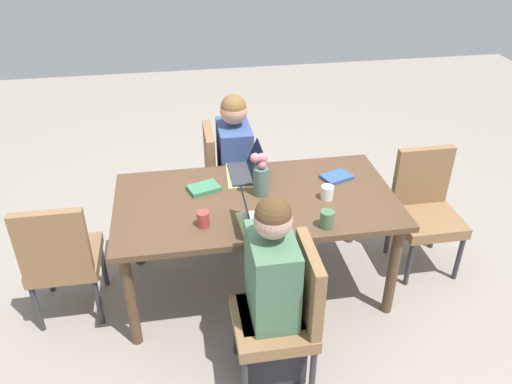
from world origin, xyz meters
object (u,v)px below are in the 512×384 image
(dining_table, at_px, (256,209))
(person_far_left_near, at_px, (271,300))
(coffee_mug_near_left, at_px, (327,219))
(laptop_far_left_near, at_px, (258,222))
(chair_head_right_right_near, at_px, (61,255))
(chair_near_left_mid, at_px, (225,175))
(laptop_near_left_mid, at_px, (249,169))
(chair_head_left_left_far, at_px, (425,205))
(coffee_mug_near_right, at_px, (327,192))
(flower_vase, at_px, (261,174))
(chair_far_left_near, at_px, (287,310))
(coffee_mug_centre_left, at_px, (203,219))
(book_red_cover, at_px, (204,188))
(person_near_left_mid, at_px, (235,175))
(book_blue_cover, at_px, (337,177))

(dining_table, relative_size, person_far_left_near, 1.53)
(person_far_left_near, height_order, coffee_mug_near_left, person_far_left_near)
(laptop_far_left_near, bearing_deg, chair_head_right_right_near, -11.58)
(chair_near_left_mid, bearing_deg, laptop_near_left_mid, 105.78)
(chair_head_left_left_far, bearing_deg, coffee_mug_near_right, 11.73)
(person_far_left_near, bearing_deg, flower_vase, -95.61)
(chair_near_left_mid, relative_size, coffee_mug_near_right, 9.85)
(chair_far_left_near, distance_m, coffee_mug_near_left, 0.60)
(person_far_left_near, distance_m, laptop_far_left_near, 0.47)
(flower_vase, bearing_deg, chair_head_right_right_near, 5.66)
(coffee_mug_near_left, bearing_deg, chair_head_left_left_far, -152.22)
(chair_head_right_right_near, distance_m, coffee_mug_near_left, 1.68)
(chair_far_left_near, relative_size, chair_head_right_right_near, 1.00)
(chair_head_left_left_far, height_order, laptop_near_left_mid, laptop_near_left_mid)
(chair_head_right_right_near, relative_size, coffee_mug_centre_left, 9.24)
(dining_table, height_order, laptop_near_left_mid, laptop_near_left_mid)
(chair_near_left_mid, bearing_deg, person_far_left_near, 93.36)
(dining_table, xyz_separation_m, chair_near_left_mid, (0.12, -0.76, -0.16))
(chair_near_left_mid, bearing_deg, book_red_cover, 71.22)
(chair_head_left_left_far, height_order, book_red_cover, chair_head_left_left_far)
(chair_head_right_right_near, relative_size, laptop_far_left_near, 2.81)
(person_far_left_near, xyz_separation_m, chair_near_left_mid, (0.09, -1.49, -0.03))
(person_near_left_mid, distance_m, book_red_cover, 0.65)
(dining_table, height_order, coffee_mug_near_right, coffee_mug_near_right)
(laptop_near_left_mid, height_order, coffee_mug_near_left, laptop_near_left_mid)
(laptop_far_left_near, bearing_deg, chair_near_left_mid, -85.82)
(laptop_near_left_mid, bearing_deg, chair_head_left_left_far, 169.79)
(person_near_left_mid, bearing_deg, laptop_far_left_near, 90.28)
(laptop_far_left_near, relative_size, coffee_mug_near_left, 2.93)
(person_near_left_mid, bearing_deg, coffee_mug_near_left, 110.78)
(chair_head_left_left_far, xyz_separation_m, book_blue_cover, (0.67, -0.07, 0.25))
(laptop_near_left_mid, xyz_separation_m, laptop_far_left_near, (0.05, 0.65, 0.00))
(coffee_mug_centre_left, bearing_deg, coffee_mug_near_left, 169.66)
(flower_vase, distance_m, coffee_mug_near_right, 0.45)
(person_near_left_mid, bearing_deg, flower_vase, 97.72)
(person_near_left_mid, height_order, chair_head_left_left_far, person_near_left_mid)
(chair_head_left_left_far, xyz_separation_m, laptop_far_left_near, (1.31, 0.42, 0.29))
(chair_far_left_near, bearing_deg, flower_vase, -90.09)
(chair_far_left_near, distance_m, coffee_mug_near_right, 0.87)
(chair_head_left_left_far, bearing_deg, chair_far_left_near, 35.57)
(dining_table, distance_m, chair_near_left_mid, 0.79)
(flower_vase, distance_m, coffee_mug_near_left, 0.55)
(coffee_mug_centre_left, bearing_deg, chair_near_left_mid, -103.24)
(dining_table, relative_size, chair_head_right_right_near, 2.04)
(chair_far_left_near, height_order, book_red_cover, chair_far_left_near)
(person_far_left_near, bearing_deg, coffee_mug_centre_left, -55.52)
(person_near_left_mid, bearing_deg, dining_table, 93.96)
(person_far_left_near, distance_m, laptop_near_left_mid, 1.08)
(dining_table, bearing_deg, coffee_mug_near_left, 133.49)
(person_far_left_near, bearing_deg, chair_far_left_near, 141.24)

